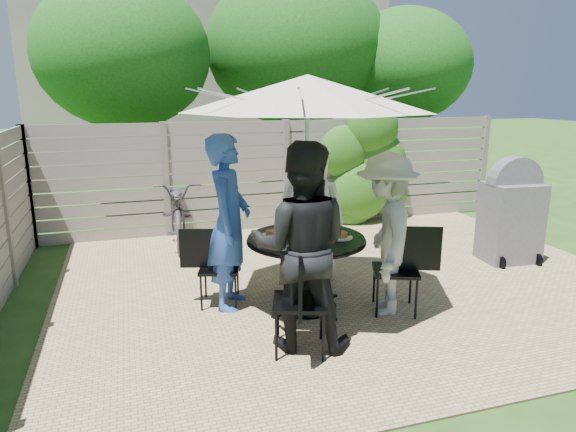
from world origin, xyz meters
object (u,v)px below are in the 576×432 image
object	(u,v)px
person_back	(310,213)
glass_right	(331,229)
chair_back	(310,257)
person_right	(386,235)
person_front	(301,248)
chair_left	(219,283)
chair_front	(300,322)
glass_front	(315,238)
bbq_grill	(511,215)
person_left	(229,223)
plate_right	(340,236)
plate_left	(273,234)
umbrella	(308,93)
plate_back	(308,226)
plate_front	(304,245)
glass_back	(298,224)
coffee_cup	(317,226)
chair_right	(396,287)
patio_table	(306,259)
syrup_jug	(301,228)

from	to	relation	value
person_back	glass_right	bearing A→B (deg)	-70.30
chair_back	person_back	bearing A→B (deg)	-3.15
person_right	person_front	bearing A→B (deg)	-45.00
chair_left	chair_front	bearing A→B (deg)	-52.03
glass_front	bbq_grill	size ratio (longest dim) A/B	0.10
person_left	glass_front	xyz separation A→B (m)	(0.76, -0.60, -0.06)
person_front	plate_right	size ratio (longest dim) A/B	7.38
plate_left	glass_right	world-z (taller)	glass_right
person_back	bbq_grill	distance (m)	2.90
umbrella	person_right	bearing A→B (deg)	-22.77
plate_back	person_left	bearing A→B (deg)	-179.33
chair_back	person_back	distance (m)	0.62
plate_back	bbq_grill	bearing A→B (deg)	6.18
chair_front	plate_right	bearing A→B (deg)	-24.77
person_front	person_left	bearing A→B (deg)	-45.00
umbrella	plate_back	world-z (taller)	umbrella
umbrella	plate_front	xyz separation A→B (m)	(-0.14, -0.33, -1.46)
person_front	glass_front	xyz separation A→B (m)	(0.32, 0.49, -0.07)
person_front	glass_back	bearing A→B (deg)	-84.50
chair_back	person_right	bearing A→B (deg)	37.19
umbrella	person_left	bearing A→B (deg)	157.23
person_front	person_right	world-z (taller)	person_front
person_back	coffee_cup	distance (m)	0.62
plate_back	person_right	bearing A→B (deg)	-46.22
umbrella	plate_right	bearing A→B (deg)	-22.77
coffee_cup	plate_left	bearing A→B (deg)	-177.21
glass_back	chair_back	bearing A→B (deg)	58.84
glass_back	glass_right	world-z (taller)	same
chair_right	glass_front	distance (m)	1.08
patio_table	person_left	world-z (taller)	person_left
plate_front	person_left	bearing A→B (deg)	133.78
person_left	bbq_grill	xyz separation A→B (m)	(3.98, 0.34, -0.28)
plate_left	person_left	bearing A→B (deg)	157.23
glass_back	person_right	bearing A→B (deg)	-38.29
person_right	plate_left	distance (m)	1.19
glass_front	chair_front	bearing A→B (deg)	-121.11
umbrella	glass_back	size ratio (longest dim) A/B	23.93
chair_back	person_front	size ratio (longest dim) A/B	0.47
chair_back	person_front	world-z (taller)	person_front
person_left	person_front	xyz separation A→B (m)	(0.44, -1.09, 0.01)
person_right	glass_front	size ratio (longest dim) A/B	12.34
chair_left	chair_right	bearing A→B (deg)	-7.00
chair_right	coffee_cup	bearing A→B (deg)	-14.95
person_front	glass_right	xyz separation A→B (m)	(0.60, 0.76, -0.07)
umbrella	bbq_grill	xyz separation A→B (m)	(3.21, 0.67, -1.63)
plate_left	plate_back	bearing A→B (deg)	22.23
person_front	plate_back	world-z (taller)	person_front
plate_left	syrup_jug	distance (m)	0.31
chair_back	chair_left	size ratio (longest dim) A/B	1.02
chair_right	person_right	world-z (taller)	person_right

